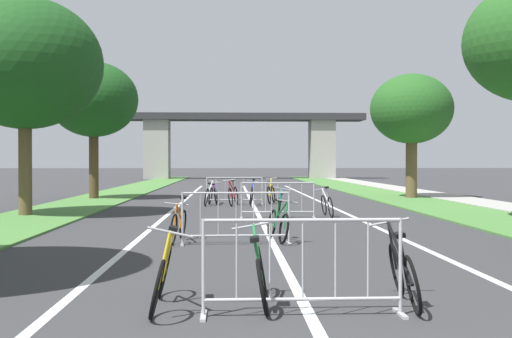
{
  "coord_description": "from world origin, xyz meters",
  "views": [
    {
      "loc": [
        -0.85,
        -2.59,
        1.66
      ],
      "look_at": [
        0.32,
        26.91,
        1.3
      ],
      "focal_mm": 44.53,
      "sensor_mm": 36.0,
      "label": 1
    }
  ],
  "objects": [
    {
      "name": "grass_verge_left",
      "position": [
        -6.54,
        28.28,
        0.03
      ],
      "size": [
        2.85,
        69.14,
        0.05
      ],
      "primitive_type": "cube",
      "color": "#477A38",
      "rests_on": "ground"
    },
    {
      "name": "grass_verge_right",
      "position": [
        6.54,
        28.28,
        0.03
      ],
      "size": [
        2.85,
        69.14,
        0.05
      ],
      "primitive_type": "cube",
      "color": "#477A38",
      "rests_on": "ground"
    },
    {
      "name": "sidewalk_path_right",
      "position": [
        8.92,
        28.28,
        0.04
      ],
      "size": [
        1.92,
        69.14,
        0.08
      ],
      "primitive_type": "cube",
      "color": "#9E9B93",
      "rests_on": "ground"
    },
    {
      "name": "lane_stripe_center",
      "position": [
        0.0,
        20.0,
        0.0
      ],
      "size": [
        0.14,
        40.0,
        0.01
      ],
      "primitive_type": "cube",
      "color": "silver",
      "rests_on": "ground"
    },
    {
      "name": "lane_stripe_right_lane",
      "position": [
        2.81,
        20.0,
        0.0
      ],
      "size": [
        0.14,
        40.0,
        0.01
      ],
      "primitive_type": "cube",
      "color": "silver",
      "rests_on": "ground"
    },
    {
      "name": "lane_stripe_left_lane",
      "position": [
        -2.81,
        20.0,
        0.0
      ],
      "size": [
        0.14,
        40.0,
        0.01
      ],
      "primitive_type": "cube",
      "color": "silver",
      "rests_on": "ground"
    },
    {
      "name": "overpass_bridge",
      "position": [
        0.0,
        57.14,
        4.07
      ],
      "size": [
        23.35,
        3.18,
        6.12
      ],
      "color": "#2D2D30",
      "rests_on": "ground"
    },
    {
      "name": "tree_left_oak_near",
      "position": [
        -7.02,
        16.69,
        4.58
      ],
      "size": [
        4.63,
        4.63,
        6.56
      ],
      "color": "brown",
      "rests_on": "ground"
    },
    {
      "name": "tree_left_pine_near",
      "position": [
        -6.82,
        25.26,
        4.32
      ],
      "size": [
        3.84,
        3.84,
        5.98
      ],
      "color": "#4C3823",
      "rests_on": "ground"
    },
    {
      "name": "tree_right_oak_mid",
      "position": [
        7.15,
        25.19,
        3.94
      ],
      "size": [
        3.63,
        3.63,
        5.53
      ],
      "color": "brown",
      "rests_on": "ground"
    },
    {
      "name": "crowd_barrier_nearest",
      "position": [
        -0.08,
        4.17,
        0.52
      ],
      "size": [
        2.19,
        0.46,
        1.05
      ],
      "rotation": [
        0.0,
        0.0,
        0.01
      ],
      "color": "#ADADB2",
      "rests_on": "ground"
    },
    {
      "name": "crowd_barrier_second",
      "position": [
        -0.74,
        10.03,
        0.52
      ],
      "size": [
        2.2,
        0.52,
        1.05
      ],
      "rotation": [
        0.0,
        0.0,
        0.04
      ],
      "color": "#ADADB2",
      "rests_on": "ground"
    },
    {
      "name": "crowd_barrier_third",
      "position": [
        0.52,
        15.89,
        0.52
      ],
      "size": [
        2.19,
        0.48,
        1.05
      ],
      "rotation": [
        0.0,
        0.0,
        -0.02
      ],
      "color": "#ADADB2",
      "rests_on": "ground"
    },
    {
      "name": "crowd_barrier_fourth",
      "position": [
        -0.71,
        21.75,
        0.52
      ],
      "size": [
        2.19,
        0.45,
        1.05
      ],
      "rotation": [
        0.0,
        0.0,
        -0.01
      ],
      "color": "#ADADB2",
      "rests_on": "ground"
    },
    {
      "name": "bicycle_green_0",
      "position": [
        0.13,
        10.56,
        0.35
      ],
      "size": [
        0.59,
        1.67,
        0.9
      ],
      "rotation": [
        0.0,
        0.0,
        3.31
      ],
      "color": "black",
      "rests_on": "ground"
    },
    {
      "name": "bicycle_yellow_1",
      "position": [
        0.73,
        22.28,
        0.38
      ],
      "size": [
        0.5,
        1.65,
        1.01
      ],
      "rotation": [
        0.0,
        0.0,
        -0.23
      ],
      "color": "black",
      "rests_on": "ground"
    },
    {
      "name": "bicycle_black_2",
      "position": [
        1.14,
        4.62,
        0.37
      ],
      "size": [
        0.51,
        1.68,
        0.98
      ],
      "rotation": [
        0.0,
        0.0,
        -0.09
      ],
      "color": "black",
      "rests_on": "ground"
    },
    {
      "name": "bicycle_purple_3",
      "position": [
        -1.44,
        22.11,
        0.35
      ],
      "size": [
        0.55,
        1.62,
        0.85
      ],
      "rotation": [
        0.0,
        0.0,
        -0.02
      ],
      "color": "black",
      "rests_on": "ground"
    },
    {
      "name": "bicycle_teal_4",
      "position": [
        0.51,
        15.37,
        0.34
      ],
      "size": [
        0.54,
        1.68,
        0.92
      ],
      "rotation": [
        0.0,
        0.0,
        -0.06
      ],
      "color": "black",
      "rests_on": "ground"
    },
    {
      "name": "bicycle_silver_5",
      "position": [
        2.04,
        16.31,
        0.36
      ],
      "size": [
        0.43,
        1.61,
        0.92
      ],
      "rotation": [
        0.0,
        0.0,
        0.06
      ],
      "color": "black",
      "rests_on": "ground"
    },
    {
      "name": "bicycle_blue_6",
      "position": [
        -0.08,
        21.19,
        0.39
      ],
      "size": [
        0.42,
        1.65,
        1.01
      ],
      "rotation": [
        0.0,
        0.0,
        0.0
      ],
      "color": "black",
      "rests_on": "ground"
    },
    {
      "name": "bicycle_orange_7",
      "position": [
        -1.92,
        10.52,
        0.36
      ],
      "size": [
        0.49,
        1.65,
        0.92
      ],
      "rotation": [
        0.0,
        0.0,
        3.04
      ],
      "color": "black",
      "rests_on": "ground"
    },
    {
      "name": "bicycle_white_8",
      "position": [
        -1.68,
        21.3,
        0.37
      ],
      "size": [
        0.53,
        1.73,
        0.95
      ],
      "rotation": [
        0.0,
        0.0,
        -0.11
      ],
      "color": "black",
      "rests_on": "ground"
    },
    {
      "name": "bicycle_red_9",
      "position": [
        -0.76,
        21.23,
        0.38
      ],
      "size": [
        0.63,
        1.75,
        1.0
      ],
      "rotation": [
        0.0,
        0.0,
        2.95
      ],
      "color": "black",
      "rests_on": "ground"
    },
    {
      "name": "bicycle_green_10",
      "position": [
        -0.5,
        4.7,
        0.35
      ],
      "size": [
        0.53,
        1.67,
        0.93
      ],
      "rotation": [
        0.0,
        0.0,
        -0.04
      ],
      "color": "black",
      "rests_on": "ground"
    },
    {
      "name": "bicycle_yellow_11",
      "position": [
        -1.62,
        4.59,
        0.37
      ],
      "size": [
        0.5,
        1.73,
        0.98
      ],
      "rotation": [
        0.0,
        0.0,
        3.17
      ],
      "color": "black",
      "rests_on": "ground"
    }
  ]
}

